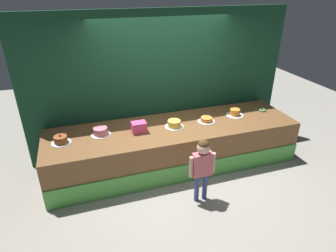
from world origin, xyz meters
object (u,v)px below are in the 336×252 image
Objects in this scene: cake_center at (174,124)px; cake_left at (101,132)px; donut at (262,110)px; cake_far_left at (61,140)px; cake_right at (206,120)px; cake_far_right at (235,113)px; child_figure at (202,162)px; pink_box at (139,127)px.

cake_left is at bearing 174.88° from cake_center.
donut is 3.73m from cake_far_left.
cake_far_left reaches higher than cake_right.
cake_far_left reaches higher than cake_far_right.
cake_center is at bearing -175.45° from cake_far_right.
cake_right is at bearing -173.02° from cake_far_right.
child_figure is at bearing -117.25° from cake_right.
cake_left reaches higher than donut.
child_figure is at bearing -147.04° from donut.
pink_box is 0.73× the size of cake_far_right.
cake_far_left is (-1.93, 1.08, 0.13)m from child_figure.
cake_center reaches higher than cake_left.
cake_left is 0.99× the size of cake_center.
child_figure reaches higher than cake_left.
child_figure is at bearing -29.12° from cake_far_left.
cake_center is at bearing -0.63° from pink_box.
child_figure is at bearing -56.88° from pink_box.
child_figure is 3.43× the size of cake_far_left.
pink_box reaches higher than cake_far_left.
cake_far_left is at bearing -178.65° from donut.
cake_left is (-0.62, 0.10, -0.03)m from pink_box.
cake_left is at bearing 177.29° from cake_right.
cake_far_right is (-0.62, -0.01, 0.04)m from donut.
pink_box is at bearing -179.26° from cake_right.
child_figure reaches higher than donut.
cake_far_right is at bearing 2.83° from pink_box.
cake_far_left is 0.94× the size of cake_far_right.
child_figure is 4.41× the size of pink_box.
cake_center is (0.62, -0.01, -0.03)m from pink_box.
cake_left is 2.48m from cake_far_right.
donut is 0.41× the size of cake_right.
cake_right is (1.24, 0.02, -0.05)m from pink_box.
cake_far_right is (1.17, 1.15, 0.13)m from child_figure.
donut is 0.39× the size of cake_center.
cake_far_left is at bearing 179.12° from pink_box.
donut is 1.87m from cake_center.
cake_center reaches higher than cake_right.
cake_center is (-1.86, -0.11, 0.04)m from donut.
donut is at bearing 32.96° from child_figure.
cake_left is 1.25m from cake_center.
child_figure is 1.76m from cake_left.
cake_far_left is 1.86m from cake_center.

